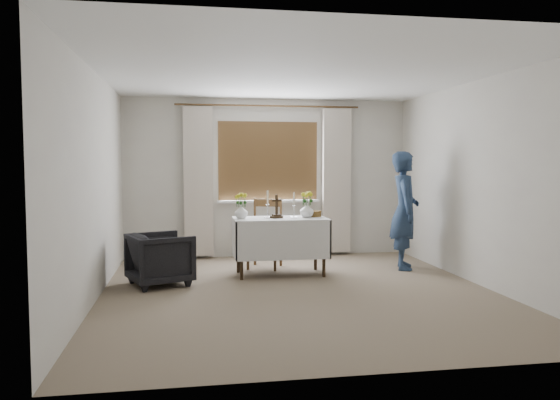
# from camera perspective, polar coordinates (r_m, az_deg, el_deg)

# --- Properties ---
(ground) EXTENTS (5.00, 5.00, 0.00)m
(ground) POSITION_cam_1_polar(r_m,az_deg,el_deg) (6.41, 1.98, -9.58)
(ground) COLOR gray
(ground) RESTS_ON ground
(altar_table) EXTENTS (1.24, 0.64, 0.76)m
(altar_table) POSITION_cam_1_polar(r_m,az_deg,el_deg) (7.29, 0.02, -4.87)
(altar_table) COLOR white
(altar_table) RESTS_ON ground
(wooden_chair) EXTENTS (0.59, 0.59, 0.98)m
(wooden_chair) POSITION_cam_1_polar(r_m,az_deg,el_deg) (7.75, -1.61, -3.54)
(wooden_chair) COLOR brown
(wooden_chair) RESTS_ON ground
(armchair) EXTENTS (0.91, 0.90, 0.64)m
(armchair) POSITION_cam_1_polar(r_m,az_deg,el_deg) (6.86, -12.41, -6.03)
(armchair) COLOR black
(armchair) RESTS_ON ground
(person) EXTENTS (0.55, 0.69, 1.65)m
(person) POSITION_cam_1_polar(r_m,az_deg,el_deg) (7.85, 12.88, -1.06)
(person) COLOR navy
(person) RESTS_ON ground
(radiator) EXTENTS (1.10, 0.10, 0.60)m
(radiator) POSITION_cam_1_polar(r_m,az_deg,el_deg) (8.70, -1.19, -3.96)
(radiator) COLOR white
(radiator) RESTS_ON ground
(wooden_cross) EXTENTS (0.17, 0.15, 0.31)m
(wooden_cross) POSITION_cam_1_polar(r_m,az_deg,el_deg) (7.21, -0.36, -0.67)
(wooden_cross) COLOR black
(wooden_cross) RESTS_ON altar_table
(candlestick_left) EXTENTS (0.11, 0.11, 0.37)m
(candlestick_left) POSITION_cam_1_polar(r_m,az_deg,el_deg) (7.23, -1.30, -0.43)
(candlestick_left) COLOR silver
(candlestick_left) RESTS_ON altar_table
(candlestick_right) EXTENTS (0.12, 0.12, 0.34)m
(candlestick_right) POSITION_cam_1_polar(r_m,az_deg,el_deg) (7.27, 1.47, -0.53)
(candlestick_right) COLOR silver
(candlestick_right) RESTS_ON altar_table
(flower_vase_left) EXTENTS (0.22, 0.22, 0.18)m
(flower_vase_left) POSITION_cam_1_polar(r_m,az_deg,el_deg) (7.18, -4.07, -1.22)
(flower_vase_left) COLOR white
(flower_vase_left) RESTS_ON altar_table
(flower_vase_right) EXTENTS (0.21, 0.21, 0.19)m
(flower_vase_right) POSITION_cam_1_polar(r_m,az_deg,el_deg) (7.32, 2.81, -1.07)
(flower_vase_right) COLOR white
(flower_vase_right) RESTS_ON altar_table
(wicker_basket) EXTENTS (0.23, 0.23, 0.08)m
(wicker_basket) POSITION_cam_1_polar(r_m,az_deg,el_deg) (7.44, 3.52, -1.43)
(wicker_basket) COLOR brown
(wicker_basket) RESTS_ON altar_table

